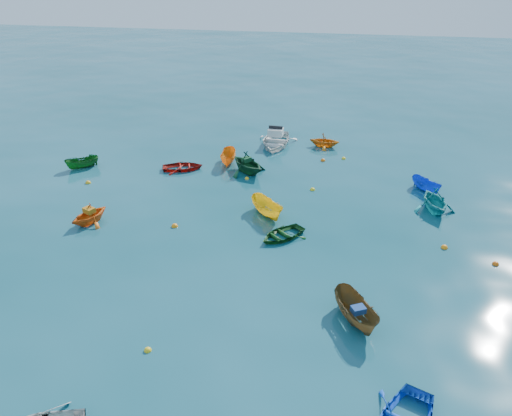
# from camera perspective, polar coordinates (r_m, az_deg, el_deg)

# --- Properties ---
(ground) EXTENTS (160.00, 160.00, 0.00)m
(ground) POSITION_cam_1_polar(r_m,az_deg,el_deg) (26.69, -1.94, -5.66)
(ground) COLOR #0A414B
(ground) RESTS_ON ground
(sampan_brown_mid) EXTENTS (2.57, 3.40, 1.24)m
(sampan_brown_mid) POSITION_cam_1_polar(r_m,az_deg,el_deg) (22.99, 11.25, -12.57)
(sampan_brown_mid) COLOR brown
(sampan_brown_mid) RESTS_ON ground
(dinghy_orange_w) EXTENTS (2.96, 3.13, 1.30)m
(dinghy_orange_w) POSITION_cam_1_polar(r_m,az_deg,el_deg) (31.54, -18.40, -1.58)
(dinghy_orange_w) COLOR orange
(dinghy_orange_w) RESTS_ON ground
(sampan_yellow_mid) EXTENTS (2.83, 3.04, 1.17)m
(sampan_yellow_mid) POSITION_cam_1_polar(r_m,az_deg,el_deg) (30.74, 1.29, -0.83)
(sampan_yellow_mid) COLOR yellow
(sampan_yellow_mid) RESTS_ON ground
(dinghy_green_e) EXTENTS (3.39, 3.45, 0.59)m
(dinghy_green_e) POSITION_cam_1_polar(r_m,az_deg,el_deg) (28.47, 2.98, -3.37)
(dinghy_green_e) COLOR #104517
(dinghy_green_e) RESTS_ON ground
(dinghy_cyan_se) EXTENTS (3.24, 3.54, 1.58)m
(dinghy_cyan_se) POSITION_cam_1_polar(r_m,az_deg,el_deg) (33.22, 19.59, -0.25)
(dinghy_cyan_se) COLOR teal
(dinghy_cyan_se) RESTS_ON ground
(dinghy_red_nw) EXTENTS (3.47, 2.94, 0.61)m
(dinghy_red_nw) POSITION_cam_1_polar(r_m,az_deg,el_deg) (37.60, -8.35, 4.39)
(dinghy_red_nw) COLOR #9D140D
(dinghy_red_nw) RESTS_ON ground
(sampan_orange_n) EXTENTS (1.36, 2.96, 1.11)m
(sampan_orange_n) POSITION_cam_1_polar(r_m,az_deg,el_deg) (38.38, -3.16, 5.14)
(sampan_orange_n) COLOR orange
(sampan_orange_n) RESTS_ON ground
(dinghy_green_n) EXTENTS (4.22, 4.19, 1.68)m
(dinghy_green_n) POSITION_cam_1_polar(r_m,az_deg,el_deg) (36.69, -0.99, 4.09)
(dinghy_green_n) COLOR #0F4123
(dinghy_green_n) RESTS_ON ground
(sampan_blue_far) EXTENTS (2.27, 2.56, 0.97)m
(sampan_blue_far) POSITION_cam_1_polar(r_m,az_deg,el_deg) (35.74, 18.78, 1.88)
(sampan_blue_far) COLOR blue
(sampan_blue_far) RESTS_ON ground
(dinghy_orange_far) EXTENTS (2.56, 2.26, 1.27)m
(dinghy_orange_far) POSITION_cam_1_polar(r_m,az_deg,el_deg) (42.00, 7.78, 6.95)
(dinghy_orange_far) COLOR orange
(dinghy_orange_far) RESTS_ON ground
(sampan_green_far) EXTENTS (2.50, 2.33, 0.96)m
(sampan_green_far) POSITION_cam_1_polar(r_m,az_deg,el_deg) (39.66, -19.16, 4.36)
(sampan_green_far) COLOR #145619
(sampan_green_far) RESTS_ON ground
(motorboat_white) EXTENTS (3.51, 4.79, 1.57)m
(motorboat_white) POSITION_cam_1_polar(r_m,az_deg,el_deg) (42.03, 2.23, 7.20)
(motorboat_white) COLOR silver
(motorboat_white) RESTS_ON ground
(tarp_blue_a) EXTENTS (0.72, 0.66, 0.28)m
(tarp_blue_a) POSITION_cam_1_polar(r_m,az_deg,el_deg) (22.41, 11.61, -11.31)
(tarp_blue_a) COLOR navy
(tarp_blue_a) RESTS_ON sampan_brown_mid
(tarp_orange_a) EXTENTS (0.79, 0.71, 0.31)m
(tarp_orange_a) POSITION_cam_1_polar(r_m,az_deg,el_deg) (31.20, -18.54, -0.25)
(tarp_orange_a) COLOR #C07013
(tarp_orange_a) RESTS_ON dinghy_orange_w
(tarp_green_b) EXTENTS (0.77, 0.79, 0.30)m
(tarp_green_b) POSITION_cam_1_polar(r_m,az_deg,el_deg) (36.38, -1.09, 5.58)
(tarp_green_b) COLOR #114523
(tarp_green_b) RESTS_ON dinghy_green_n
(buoy_ye_a) EXTENTS (0.31, 0.31, 0.31)m
(buoy_ye_a) POSITION_cam_1_polar(r_m,az_deg,el_deg) (21.67, -12.26, -15.64)
(buoy_ye_a) COLOR yellow
(buoy_ye_a) RESTS_ON ground
(buoy_or_b) EXTENTS (0.37, 0.37, 0.37)m
(buoy_or_b) POSITION_cam_1_polar(r_m,az_deg,el_deg) (29.35, 20.72, -4.30)
(buoy_or_b) COLOR orange
(buoy_or_b) RESTS_ON ground
(buoy_ye_b) EXTENTS (0.39, 0.39, 0.39)m
(buoy_ye_b) POSITION_cam_1_polar(r_m,az_deg,el_deg) (36.89, -18.63, 2.71)
(buoy_ye_b) COLOR gold
(buoy_ye_b) RESTS_ON ground
(buoy_or_c) EXTENTS (0.39, 0.39, 0.39)m
(buoy_or_c) POSITION_cam_1_polar(r_m,az_deg,el_deg) (29.89, -9.28, -2.11)
(buoy_or_c) COLOR orange
(buoy_or_c) RESTS_ON ground
(buoy_ye_c) EXTENTS (0.35, 0.35, 0.35)m
(buoy_ye_c) POSITION_cam_1_polar(r_m,az_deg,el_deg) (34.17, 6.48, 2.06)
(buoy_ye_c) COLOR yellow
(buoy_ye_c) RESTS_ON ground
(buoy_or_d) EXTENTS (0.35, 0.35, 0.35)m
(buoy_or_d) POSITION_cam_1_polar(r_m,az_deg,el_deg) (28.94, 25.68, -5.84)
(buoy_or_d) COLOR #EE5C0C
(buoy_or_d) RESTS_ON ground
(buoy_ye_d) EXTENTS (0.30, 0.30, 0.30)m
(buoy_ye_d) POSITION_cam_1_polar(r_m,az_deg,el_deg) (35.63, -1.05, 3.35)
(buoy_ye_d) COLOR yellow
(buoy_ye_d) RESTS_ON ground
(buoy_or_e) EXTENTS (0.36, 0.36, 0.36)m
(buoy_or_e) POSITION_cam_1_polar(r_m,az_deg,el_deg) (39.09, 7.66, 5.36)
(buoy_or_e) COLOR orange
(buoy_or_e) RESTS_ON ground
(buoy_ye_e) EXTENTS (0.32, 0.32, 0.32)m
(buoy_ye_e) POSITION_cam_1_polar(r_m,az_deg,el_deg) (39.72, 9.98, 5.55)
(buoy_ye_e) COLOR yellow
(buoy_ye_e) RESTS_ON ground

